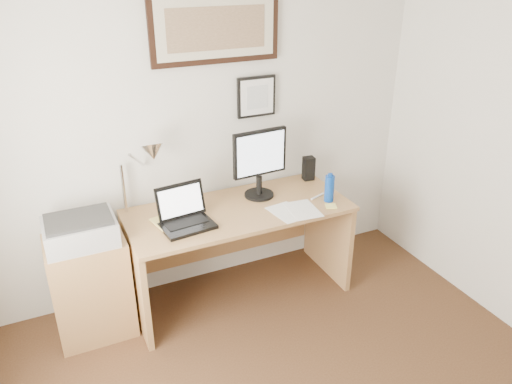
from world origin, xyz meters
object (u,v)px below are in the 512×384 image
water_bottle (329,189)px  printer (80,231)px  side_cabinet (91,287)px  laptop (185,217)px  lcd_monitor (260,160)px  book (157,227)px  desk (235,231)px

water_bottle → printer: water_bottle is taller
side_cabinet → laptop: size_ratio=2.00×
side_cabinet → printer: 0.45m
water_bottle → lcd_monitor: 0.55m
book → laptop: 0.20m
book → side_cabinet: bearing=169.9°
laptop → lcd_monitor: 0.70m
laptop → lcd_monitor: lcd_monitor is taller
lcd_monitor → printer: bearing=-175.8°
laptop → lcd_monitor: bearing=15.7°
desk → lcd_monitor: 0.57m
book → desk: size_ratio=0.15×
side_cabinet → water_bottle: 1.80m
water_bottle → desk: water_bottle is taller
book → printer: 0.48m
side_cabinet → printer: printer is taller
side_cabinet → book: book is taller
side_cabinet → lcd_monitor: size_ratio=1.40×
book → desk: 0.66m
printer → water_bottle: bearing=-6.2°
side_cabinet → desk: bearing=1.9°
side_cabinet → lcd_monitor: 1.46m
book → laptop: (0.19, -0.03, 0.05)m
desk → side_cabinet: bearing=-178.1°
laptop → water_bottle: bearing=-5.6°
printer → desk: bearing=3.3°
desk → lcd_monitor: size_ratio=3.08×
side_cabinet → water_bottle: size_ratio=3.67×
side_cabinet → book: bearing=-10.1°
book → printer: bearing=173.4°
water_bottle → laptop: bearing=174.4°
side_cabinet → desk: desk is taller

